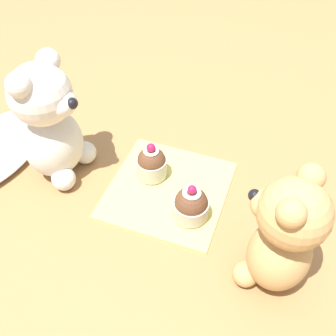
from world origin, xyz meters
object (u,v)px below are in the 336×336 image
Objects in this scene: teddy_bear_cream at (50,123)px; cupcake_near_cream_bear at (152,163)px; teddy_bear_tan at (283,236)px; cupcake_near_tan_bear at (191,205)px.

teddy_bear_cream is 3.07× the size of cupcake_near_cream_bear.
teddy_bear_tan is (-0.08, -0.40, -0.01)m from teddy_bear_cream.
teddy_bear_cream is 0.41m from teddy_bear_tan.
cupcake_near_tan_bear is (-0.06, -0.09, -0.00)m from cupcake_near_cream_bear.
cupcake_near_tan_bear is (-0.02, -0.26, -0.08)m from teddy_bear_cream.
teddy_bear_tan is 0.28m from cupcake_near_cream_bear.
cupcake_near_cream_bear reaches higher than cupcake_near_tan_bear.
teddy_bear_tan is 2.74× the size of cupcake_near_cream_bear.
teddy_bear_tan is at bearing -112.59° from cupcake_near_tan_bear.
cupcake_near_tan_bear is at bearing -92.48° from teddy_bear_cream.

